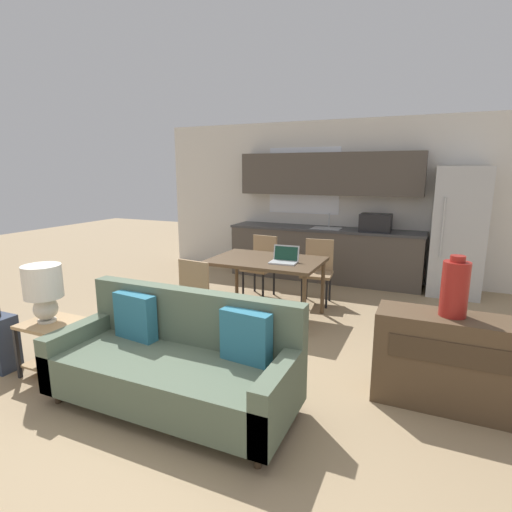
{
  "coord_description": "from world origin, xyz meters",
  "views": [
    {
      "loc": [
        1.68,
        -2.34,
        1.84
      ],
      "look_at": [
        -0.03,
        1.5,
        0.95
      ],
      "focal_mm": 28.0,
      "sensor_mm": 36.0,
      "label": 1
    }
  ],
  "objects_px": {
    "couch": "(177,363)",
    "dining_chair_far_right": "(318,269)",
    "side_table": "(52,338)",
    "credenza": "(453,362)",
    "dining_chair_near_left": "(201,294)",
    "refrigerator": "(458,232)",
    "dining_table": "(266,264)",
    "dining_chair_far_left": "(261,263)",
    "vase": "(455,288)",
    "table_lamp": "(43,288)",
    "laptop": "(285,258)"
  },
  "relations": [
    {
      "from": "couch",
      "to": "dining_table",
      "type": "bearing_deg",
      "value": 92.66
    },
    {
      "from": "refrigerator",
      "to": "dining_chair_far_left",
      "type": "relative_size",
      "value": 2.14
    },
    {
      "from": "credenza",
      "to": "vase",
      "type": "distance_m",
      "value": 0.6
    },
    {
      "from": "vase",
      "to": "laptop",
      "type": "relative_size",
      "value": 1.42
    },
    {
      "from": "couch",
      "to": "dining_chair_near_left",
      "type": "distance_m",
      "value": 1.38
    },
    {
      "from": "side_table",
      "to": "dining_chair_near_left",
      "type": "xyz_separation_m",
      "value": [
        0.8,
        1.32,
        0.16
      ]
    },
    {
      "from": "vase",
      "to": "dining_chair_far_left",
      "type": "relative_size",
      "value": 0.53
    },
    {
      "from": "dining_table",
      "to": "dining_chair_near_left",
      "type": "distance_m",
      "value": 0.97
    },
    {
      "from": "dining_chair_near_left",
      "to": "side_table",
      "type": "bearing_deg",
      "value": 65.56
    },
    {
      "from": "table_lamp",
      "to": "credenza",
      "type": "relative_size",
      "value": 0.45
    },
    {
      "from": "refrigerator",
      "to": "dining_table",
      "type": "height_order",
      "value": "refrigerator"
    },
    {
      "from": "dining_chair_far_right",
      "to": "dining_chair_far_left",
      "type": "bearing_deg",
      "value": 175.03
    },
    {
      "from": "credenza",
      "to": "dining_chair_far_left",
      "type": "relative_size",
      "value": 1.32
    },
    {
      "from": "refrigerator",
      "to": "dining_chair_near_left",
      "type": "relative_size",
      "value": 2.14
    },
    {
      "from": "table_lamp",
      "to": "vase",
      "type": "relative_size",
      "value": 1.11
    },
    {
      "from": "couch",
      "to": "dining_chair_far_right",
      "type": "distance_m",
      "value": 2.98
    },
    {
      "from": "vase",
      "to": "side_table",
      "type": "bearing_deg",
      "value": -164.77
    },
    {
      "from": "refrigerator",
      "to": "dining_table",
      "type": "xyz_separation_m",
      "value": [
        -2.23,
        -2.06,
        -0.26
      ]
    },
    {
      "from": "couch",
      "to": "laptop",
      "type": "height_order",
      "value": "laptop"
    },
    {
      "from": "dining_table",
      "to": "side_table",
      "type": "distance_m",
      "value": 2.51
    },
    {
      "from": "refrigerator",
      "to": "dining_chair_far_left",
      "type": "bearing_deg",
      "value": -155.33
    },
    {
      "from": "refrigerator",
      "to": "dining_chair_far_right",
      "type": "xyz_separation_m",
      "value": [
        -1.79,
        -1.2,
        -0.47
      ]
    },
    {
      "from": "refrigerator",
      "to": "side_table",
      "type": "xyz_separation_m",
      "value": [
        -3.47,
        -4.22,
        -0.62
      ]
    },
    {
      "from": "table_lamp",
      "to": "dining_chair_far_right",
      "type": "bearing_deg",
      "value": 60.59
    },
    {
      "from": "refrigerator",
      "to": "dining_chair_near_left",
      "type": "xyz_separation_m",
      "value": [
        -2.68,
        -2.9,
        -0.47
      ]
    },
    {
      "from": "vase",
      "to": "dining_chair_far_left",
      "type": "bearing_deg",
      "value": 140.11
    },
    {
      "from": "dining_table",
      "to": "vase",
      "type": "relative_size",
      "value": 2.91
    },
    {
      "from": "dining_chair_near_left",
      "to": "dining_chair_far_right",
      "type": "relative_size",
      "value": 1.0
    },
    {
      "from": "refrigerator",
      "to": "dining_chair_far_right",
      "type": "relative_size",
      "value": 2.14
    },
    {
      "from": "refrigerator",
      "to": "dining_table",
      "type": "bearing_deg",
      "value": -137.18
    },
    {
      "from": "dining_table",
      "to": "dining_chair_far_left",
      "type": "height_order",
      "value": "dining_chair_far_left"
    },
    {
      "from": "side_table",
      "to": "refrigerator",
      "type": "bearing_deg",
      "value": 50.51
    },
    {
      "from": "vase",
      "to": "dining_chair_near_left",
      "type": "xyz_separation_m",
      "value": [
        -2.52,
        0.41,
        -0.48
      ]
    },
    {
      "from": "dining_table",
      "to": "dining_chair_far_right",
      "type": "relative_size",
      "value": 1.54
    },
    {
      "from": "refrigerator",
      "to": "side_table",
      "type": "bearing_deg",
      "value": -129.49
    },
    {
      "from": "couch",
      "to": "laptop",
      "type": "relative_size",
      "value": 5.91
    },
    {
      "from": "dining_chair_near_left",
      "to": "vase",
      "type": "bearing_deg",
      "value": 177.39
    },
    {
      "from": "dining_chair_far_left",
      "to": "dining_chair_far_right",
      "type": "bearing_deg",
      "value": 7.51
    },
    {
      "from": "dining_table",
      "to": "vase",
      "type": "distance_m",
      "value": 2.43
    },
    {
      "from": "dining_chair_near_left",
      "to": "dining_chair_far_left",
      "type": "bearing_deg",
      "value": -83.84
    },
    {
      "from": "side_table",
      "to": "credenza",
      "type": "height_order",
      "value": "credenza"
    },
    {
      "from": "couch",
      "to": "dining_chair_far_left",
      "type": "xyz_separation_m",
      "value": [
        -0.53,
        2.93,
        0.15
      ]
    },
    {
      "from": "couch",
      "to": "laptop",
      "type": "xyz_separation_m",
      "value": [
        0.17,
        2.02,
        0.47
      ]
    },
    {
      "from": "side_table",
      "to": "vase",
      "type": "bearing_deg",
      "value": 15.23
    },
    {
      "from": "side_table",
      "to": "table_lamp",
      "type": "distance_m",
      "value": 0.49
    },
    {
      "from": "dining_table",
      "to": "dining_chair_far_right",
      "type": "bearing_deg",
      "value": 63.29
    },
    {
      "from": "credenza",
      "to": "dining_chair_far_right",
      "type": "bearing_deg",
      "value": 128.45
    },
    {
      "from": "table_lamp",
      "to": "dining_chair_far_left",
      "type": "xyz_separation_m",
      "value": [
        0.84,
        3.0,
        -0.33
      ]
    },
    {
      "from": "dining_chair_far_left",
      "to": "dining_chair_far_right",
      "type": "relative_size",
      "value": 1.0
    },
    {
      "from": "refrigerator",
      "to": "vase",
      "type": "xyz_separation_m",
      "value": [
        -0.16,
        -3.31,
        0.01
      ]
    }
  ]
}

